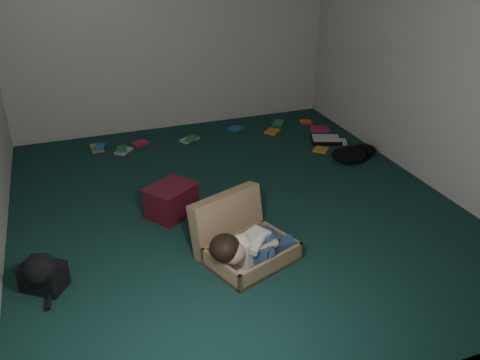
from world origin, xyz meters
TOP-DOWN VIEW (x-y plane):
  - floor at (0.00, 0.00)m, footprint 4.50×4.50m
  - wall_back at (0.00, 2.25)m, footprint 4.50×0.00m
  - wall_front at (0.00, -2.25)m, footprint 4.50×0.00m
  - wall_right at (2.00, 0.00)m, footprint 0.00×4.50m
  - suitcase at (-0.21, -0.75)m, footprint 0.83×0.82m
  - person at (-0.19, -0.92)m, footprint 0.73×0.37m
  - maroon_bin at (-0.59, 0.06)m, footprint 0.54×0.51m
  - backpack at (-1.70, -0.64)m, footprint 0.48×0.46m
  - clothing_pile at (1.70, 0.61)m, footprint 0.57×0.53m
  - paper_tray at (1.57, 1.10)m, footprint 0.43×0.38m
  - book_scatter at (0.64, 1.57)m, footprint 2.96×1.19m

SIDE VIEW (x-z plane):
  - floor at x=0.00m, z-range 0.00..0.00m
  - book_scatter at x=0.64m, z-range 0.00..0.02m
  - paper_tray at x=1.57m, z-range 0.00..0.05m
  - clothing_pile at x=1.70m, z-range 0.00..0.15m
  - backpack at x=-1.70m, z-range 0.00..0.22m
  - suitcase at x=-0.21m, z-range -0.10..0.38m
  - maroon_bin at x=-0.59m, z-range 0.00..0.29m
  - person at x=-0.19m, z-range 0.04..0.33m
  - wall_back at x=0.00m, z-range -0.95..3.55m
  - wall_front at x=0.00m, z-range -0.95..3.55m
  - wall_right at x=2.00m, z-range -0.95..3.55m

